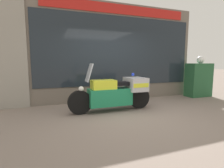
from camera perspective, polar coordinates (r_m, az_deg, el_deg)
The scene contains 6 objects.
ground_plane at distance 4.63m, azimuth 5.88°, elevation -9.92°, with size 60.00×60.00×0.00m, color gray.
shop_building at distance 6.17m, azimuth -6.12°, elevation 10.29°, with size 6.95×0.55×3.39m.
window_display at distance 6.51m, azimuth 1.31°, elevation -0.49°, with size 5.53×0.30×2.11m.
paramedic_motorcycle at distance 4.88m, azimuth 1.50°, elevation -2.58°, with size 2.38×0.67×1.33m.
utility_cabinet at distance 7.74m, azimuth 26.41°, elevation 1.18°, with size 0.98×0.50×1.31m, color #235633.
white_helmet at distance 7.75m, azimuth 26.92°, elevation 7.09°, with size 0.29×0.29×0.29m, color white.
Camera 1 is at (-1.96, -3.97, 1.35)m, focal length 28.00 mm.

